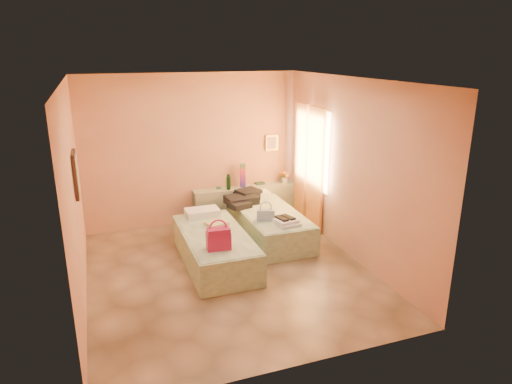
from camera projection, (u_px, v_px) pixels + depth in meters
ground at (229, 273)px, 6.79m from camera, size 4.50×4.50×0.00m
room_walls at (229, 147)px, 6.83m from camera, size 4.02×4.51×2.81m
headboard_ledge at (246, 203)px, 8.89m from camera, size 2.05×0.30×0.65m
bed_left at (215, 248)px, 7.04m from camera, size 0.90×2.00×0.50m
bed_right at (269, 224)px, 8.00m from camera, size 0.90×2.00×0.50m
water_bottle at (229, 182)px, 8.58m from camera, size 0.09×0.09×0.28m
rainbow_box at (243, 175)px, 8.72m from camera, size 0.12×0.12×0.45m
small_dish at (219, 188)px, 8.68m from camera, size 0.14×0.14×0.03m
green_book at (260, 183)px, 8.96m from camera, size 0.19×0.14×0.03m
flower_vase at (285, 176)px, 9.02m from camera, size 0.23×0.23×0.28m
magenta_handbag at (218, 238)px, 6.37m from camera, size 0.35×0.21×0.31m
khaki_garment at (217, 224)px, 7.27m from camera, size 0.37×0.33×0.05m
clothes_pile at (244, 198)px, 8.29m from camera, size 0.74×0.74×0.18m
blue_handbag at (266, 215)px, 7.45m from camera, size 0.31×0.22×0.19m
towel_stack at (288, 223)px, 7.25m from camera, size 0.39×0.34×0.10m
sandal_pair at (285, 218)px, 7.27m from camera, size 0.25×0.30×0.03m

